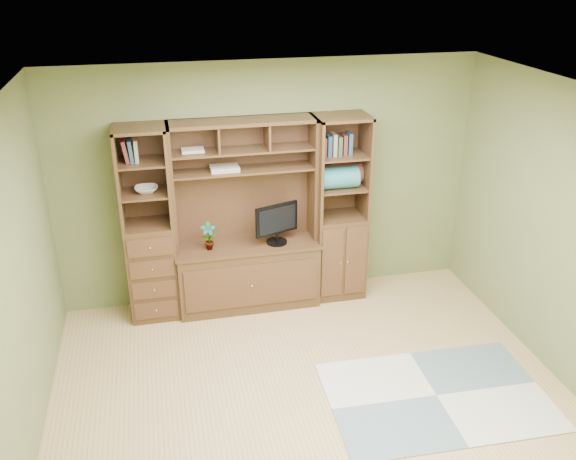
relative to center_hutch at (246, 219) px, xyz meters
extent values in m
cube|color=tan|center=(0.29, -1.73, -1.02)|extent=(4.60, 4.10, 0.04)
cube|color=white|center=(0.29, -1.73, 1.58)|extent=(4.60, 4.10, 0.04)
cube|color=olive|center=(0.29, 0.27, 0.28)|extent=(4.50, 0.04, 2.60)
cube|color=olive|center=(0.29, -3.73, 0.28)|extent=(4.50, 0.04, 2.60)
cube|color=olive|center=(-1.96, -1.73, 0.28)|extent=(0.04, 4.00, 2.60)
cube|color=olive|center=(2.54, -1.73, 0.28)|extent=(0.04, 4.00, 2.60)
cube|color=#492F19|center=(0.00, 0.00, 0.00)|extent=(1.54, 0.53, 2.05)
cube|color=#492F19|center=(-1.00, 0.04, 0.00)|extent=(0.50, 0.45, 2.05)
cube|color=#492F19|center=(1.02, 0.04, 0.00)|extent=(0.55, 0.45, 2.05)
cube|color=#A4ABAA|center=(1.35, -1.91, -1.02)|extent=(1.94, 1.32, 0.01)
cube|color=black|center=(0.32, -0.03, 0.01)|extent=(0.54, 0.37, 0.60)
imported|color=#9C4135|center=(-0.41, -0.03, -0.15)|extent=(0.16, 0.11, 0.30)
cube|color=#B9AA9E|center=(-0.19, 0.09, 0.54)|extent=(0.29, 0.21, 0.04)
imported|color=silver|center=(-0.98, 0.04, 0.39)|extent=(0.23, 0.23, 0.06)
cube|color=teal|center=(0.99, -0.01, 0.38)|extent=(0.40, 0.23, 0.23)
cube|color=brown|center=(1.07, 0.12, 0.38)|extent=(0.40, 0.22, 0.22)
camera|label=1|loc=(-0.86, -5.77, 2.51)|focal=38.00mm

